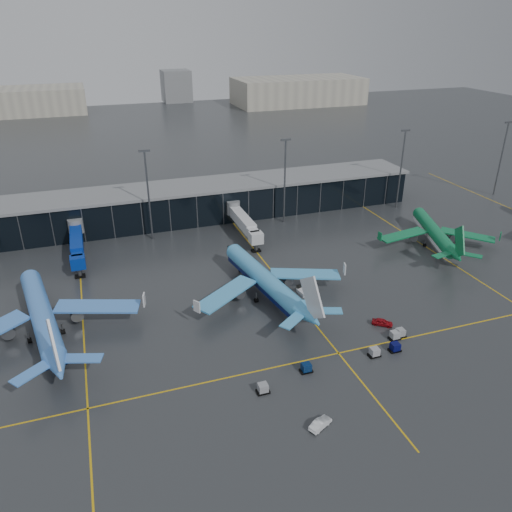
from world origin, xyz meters
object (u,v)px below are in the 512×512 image
object	(u,v)px
airliner_arkefly	(39,302)
airliner_klm_near	(264,269)
mobile_airstair	(304,291)
service_van_white	(320,424)
airliner_aer_lingus	(435,224)
baggage_carts	(358,353)
service_van_red	(382,322)

from	to	relation	value
airliner_arkefly	airliner_klm_near	world-z (taller)	airliner_arkefly
mobile_airstair	service_van_white	world-z (taller)	mobile_airstair
airliner_aer_lingus	service_van_white	bearing A→B (deg)	-119.59
airliner_aer_lingus	baggage_carts	distance (m)	59.40
airliner_arkefly	airliner_klm_near	size ratio (longest dim) A/B	1.05
airliner_aer_lingus	baggage_carts	bearing A→B (deg)	-120.36
mobile_airstair	service_van_red	size ratio (longest dim) A/B	0.83
airliner_arkefly	mobile_airstair	size ratio (longest dim) A/B	12.94
airliner_klm_near	mobile_airstair	distance (m)	10.88
airliner_klm_near	mobile_airstair	size ratio (longest dim) A/B	12.29
airliner_klm_near	airliner_aer_lingus	size ratio (longest dim) A/B	1.13
mobile_airstair	airliner_aer_lingus	bearing A→B (deg)	8.63
baggage_carts	mobile_airstair	bearing A→B (deg)	90.03
airliner_klm_near	airliner_arkefly	bearing A→B (deg)	171.64
airliner_arkefly	service_van_red	world-z (taller)	airliner_arkefly
airliner_arkefly	service_van_red	distance (m)	68.18
airliner_arkefly	baggage_carts	size ratio (longest dim) A/B	1.36
service_van_red	mobile_airstair	bearing A→B (deg)	67.39
airliner_klm_near	baggage_carts	world-z (taller)	airliner_klm_near
service_van_red	service_van_white	xyz separation A→B (m)	(-24.15, -21.34, -0.02)
service_van_red	baggage_carts	bearing A→B (deg)	165.11
baggage_carts	mobile_airstair	world-z (taller)	mobile_airstair
baggage_carts	service_van_white	distance (m)	19.77
airliner_aer_lingus	baggage_carts	world-z (taller)	airliner_aer_lingus
airliner_arkefly	airliner_aer_lingus	world-z (taller)	airliner_arkefly
airliner_arkefly	service_van_red	bearing A→B (deg)	-26.73
airliner_klm_near	service_van_white	world-z (taller)	airliner_klm_near
baggage_carts	service_van_red	bearing A→B (deg)	37.86
baggage_carts	mobile_airstair	xyz separation A→B (m)	(-0.01, 24.69, 0.01)
airliner_arkefly	service_van_white	xyz separation A→B (m)	(40.85, -40.95, -6.25)
service_van_white	service_van_red	bearing A→B (deg)	-75.72
mobile_airstair	service_van_white	xyz separation A→B (m)	(-14.27, -38.36, -0.08)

